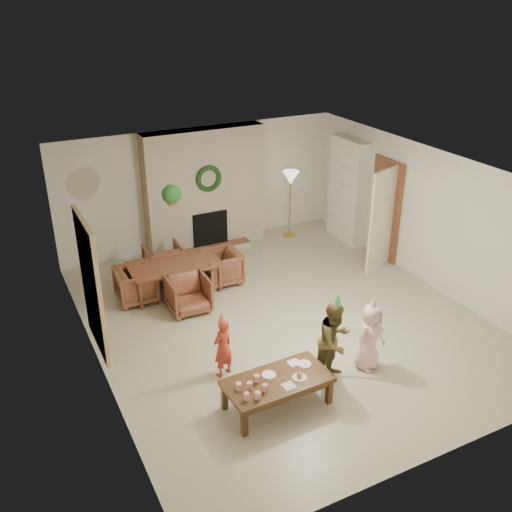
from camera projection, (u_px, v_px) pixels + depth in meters
floor at (283, 319)px, 9.45m from camera, size 7.00×7.00×0.00m
ceiling at (286, 174)px, 8.38m from camera, size 7.00×7.00×0.00m
wall_back at (201, 187)px, 11.73m from camera, size 7.00×0.00×7.00m
wall_front at (445, 373)px, 6.09m from camera, size 7.00×0.00×7.00m
wall_left at (92, 293)px, 7.69m from camera, size 0.00×7.00×7.00m
wall_right at (431, 219)px, 10.14m from camera, size 0.00×7.00×7.00m
fireplace_mass at (205, 190)px, 11.57m from camera, size 2.50×0.40×2.50m
fireplace_hearth at (214, 249)px, 11.80m from camera, size 1.60×0.30×0.12m
fireplace_firebox at (210, 229)px, 11.77m from camera, size 0.75×0.12×0.75m
fireplace_wreath at (209, 179)px, 11.26m from camera, size 0.54×0.10×0.54m
floor_lamp_base at (289, 234)px, 12.61m from camera, size 0.27×0.27×0.03m
floor_lamp_post at (290, 206)px, 12.32m from camera, size 0.03×0.03×1.32m
floor_lamp_shade at (291, 178)px, 12.05m from camera, size 0.35×0.35×0.29m
bookshelf_carcass at (348, 190)px, 11.99m from camera, size 0.30×1.00×2.20m
bookshelf_shelf_a at (345, 219)px, 12.26m from camera, size 0.30×0.92×0.03m
bookshelf_shelf_b at (346, 202)px, 12.09m from camera, size 0.30×0.92×0.03m
bookshelf_shelf_c at (348, 184)px, 11.92m from camera, size 0.30×0.92×0.03m
bookshelf_shelf_d at (349, 165)px, 11.74m from camera, size 0.30×0.92×0.03m
books_row_lower at (349, 216)px, 12.07m from camera, size 0.20×0.40×0.24m
books_row_mid at (345, 195)px, 12.06m from camera, size 0.20×0.44×0.24m
books_row_upper at (350, 179)px, 11.77m from camera, size 0.20×0.36×0.22m
door_frame at (385, 210)px, 11.19m from camera, size 0.05×0.86×2.04m
door_leaf at (382, 220)px, 10.73m from camera, size 0.77×0.32×2.00m
curtain_panel at (91, 286)px, 7.87m from camera, size 0.06×1.20×2.00m
dining_table at (176, 278)px, 10.15m from camera, size 1.63×0.94×0.56m
dining_chair_near at (188, 294)px, 9.57m from camera, size 0.68×0.70×0.62m
dining_chair_far at (164, 261)px, 10.72m from camera, size 0.68×0.70×0.62m
dining_chair_left at (137, 285)px, 9.87m from camera, size 0.70×0.68×0.62m
dining_chair_right at (221, 267)px, 10.48m from camera, size 0.70×0.68×0.62m
hanging_plant_cord at (170, 181)px, 9.20m from camera, size 0.01×0.01×0.70m
hanging_plant_pot at (172, 201)px, 9.35m from camera, size 0.16×0.16×0.12m
hanging_plant_foliage at (171, 194)px, 9.30m from camera, size 0.32×0.32×0.32m
coffee_table_top at (277, 381)px, 7.33m from camera, size 1.41×0.73×0.06m
coffee_table_apron at (277, 386)px, 7.36m from camera, size 1.30×0.63×0.09m
coffee_leg_fl at (244, 423)px, 6.93m from camera, size 0.08×0.08×0.36m
coffee_leg_fr at (329, 392)px, 7.47m from camera, size 0.08×0.08×0.36m
coffee_leg_bl at (224, 397)px, 7.38m from camera, size 0.08×0.08×0.36m
coffee_leg_br at (306, 369)px, 7.92m from camera, size 0.08×0.08×0.36m
cup_a at (247, 396)px, 6.94m from camera, size 0.08×0.08×0.10m
cup_b at (239, 386)px, 7.11m from camera, size 0.08×0.08×0.10m
cup_c at (258, 395)px, 6.95m from camera, size 0.08×0.08×0.10m
cup_d at (250, 386)px, 7.12m from camera, size 0.08×0.08×0.10m
cup_e at (265, 388)px, 7.09m from camera, size 0.08×0.08×0.10m
cup_f at (257, 378)px, 7.26m from camera, size 0.08×0.08×0.10m
plate_a at (269, 375)px, 7.40m from camera, size 0.20×0.20×0.01m
plate_b at (299, 377)px, 7.35m from camera, size 0.20×0.20×0.01m
plate_c at (304, 364)px, 7.61m from camera, size 0.20×0.20×0.01m
food_scoop at (299, 375)px, 7.33m from camera, size 0.08×0.08×0.07m
napkin_left at (289, 386)px, 7.19m from camera, size 0.16×0.16×0.01m
napkin_right at (294, 363)px, 7.63m from camera, size 0.16×0.16×0.01m
child_red at (223, 347)px, 7.91m from camera, size 0.39×0.32×0.91m
party_hat_red at (222, 317)px, 7.70m from camera, size 0.13×0.13×0.17m
child_plaid at (335, 341)px, 7.80m from camera, size 0.69×0.61×1.21m
party_hat_plaid at (338, 300)px, 7.52m from camera, size 0.15×0.15×0.20m
child_pink at (370, 337)px, 8.05m from camera, size 0.55×0.41×1.02m
party_hat_pink at (374, 303)px, 7.81m from camera, size 0.13×0.13×0.18m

